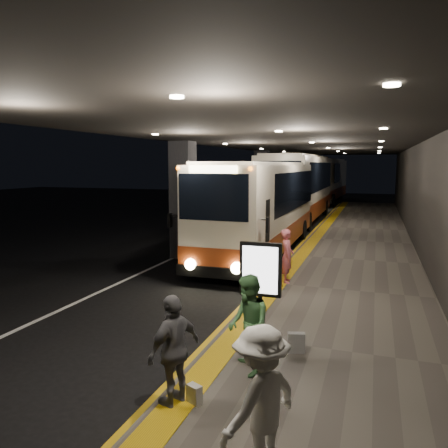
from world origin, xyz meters
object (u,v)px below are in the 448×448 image
Objects in this scene: bag_polka at (296,343)px; info_sign at (260,271)px; bag_plain at (194,394)px; passenger_waiting_grey at (174,350)px; coach_main at (262,211)px; coach_third at (324,182)px; passenger_waiting_white at (261,401)px; coach_second at (299,191)px; stanchion_post at (259,281)px; passenger_boarding at (287,256)px; passenger_waiting_green at (248,325)px.

bag_polka is 1.65m from info_sign.
info_sign is at bearing 135.55° from bag_polka.
info_sign is (0.17, 3.07, 1.10)m from bag_plain.
passenger_waiting_grey is 3.21m from info_sign.
coach_third is (-0.38, 25.46, 0.20)m from coach_main.
bag_polka is at bearing -45.45° from info_sign.
passenger_waiting_white reaches higher than bag_polka.
stanchion_post is at bearing -83.69° from coach_second.
coach_main is 41.62× the size of bag_plain.
coach_main reaches higher than passenger_waiting_white.
info_sign reaches higher than passenger_boarding.
info_sign is at bearing 158.86° from passenger_waiting_green.
coach_main is 9.85m from bag_polka.
bag_polka is (1.35, 2.26, -0.62)m from passenger_waiting_grey.
stanchion_post is at bearing -77.16° from coach_main.
passenger_waiting_green is at bearing 172.32° from passenger_boarding.
coach_second reaches higher than passenger_waiting_grey.
info_sign is at bearing -167.35° from passenger_waiting_grey.
stanchion_post reaches higher than bag_polka.
bag_plain is (-1.08, -2.18, -0.05)m from bag_polka.
coach_second is 21.98m from passenger_waiting_grey.
passenger_boarding is at bearing -161.54° from passenger_waiting_grey.
coach_main reaches higher than stanchion_post.
coach_second is at bearing 96.25° from info_sign.
passenger_boarding is 0.97× the size of passenger_waiting_grey.
stanchion_post is at bearing 159.06° from passenger_boarding.
passenger_waiting_green is 1.98m from info_sign.
passenger_waiting_green reaches higher than passenger_boarding.
bag_polka is 0.34× the size of stanchion_post.
passenger_waiting_grey reaches higher than stanchion_post.
coach_main is at bearing 102.99° from info_sign.
passenger_waiting_green is at bearing -82.96° from coach_third.
coach_third is at bearing 95.56° from bag_polka.
bag_plain is (0.27, 0.08, -0.66)m from passenger_waiting_grey.
coach_third is 37.03m from bag_plain.
passenger_boarding is 5.72m from passenger_waiting_green.
stanchion_post is (-1.40, 2.63, 0.36)m from bag_polka.
coach_third is 7.45× the size of passenger_waiting_white.
coach_main is 11.69m from passenger_waiting_grey.
bag_plain is 4.84m from stanchion_post.
passenger_waiting_green reaches higher than stanchion_post.
bag_polka is at bearing 118.82° from passenger_waiting_green.
coach_second is at bearing 96.37° from stanchion_post.
passenger_boarding is 0.85× the size of info_sign.
coach_second reaches higher than passenger_waiting_green.
info_sign reaches higher than stanchion_post.
passenger_waiting_white is 1.81m from passenger_waiting_grey.
coach_third is 8.11× the size of passenger_boarding.
bag_plain is at bearing -103.57° from passenger_waiting_white.
passenger_boarding reaches higher than bag_plain.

